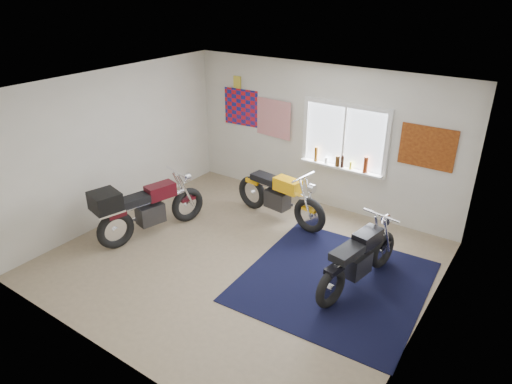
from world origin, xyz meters
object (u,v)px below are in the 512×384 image
Objects in this scene: maroon_tourer at (143,208)px; yellow_triumph at (279,197)px; navy_rug at (334,281)px; black_chrome_bike at (358,260)px.

yellow_triumph is at bearing -26.03° from maroon_tourer.
maroon_tourer reaches higher than navy_rug.
navy_rug is 0.52m from black_chrome_bike.
maroon_tourer reaches higher than yellow_triumph.
maroon_tourer is at bearing 112.43° from black_chrome_bike.
navy_rug is 2.11m from yellow_triumph.
black_chrome_bike is at bearing -20.45° from yellow_triumph.
yellow_triumph is 0.99× the size of maroon_tourer.
maroon_tourer is (-3.25, -0.65, 0.53)m from navy_rug.
maroon_tourer reaches higher than black_chrome_bike.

